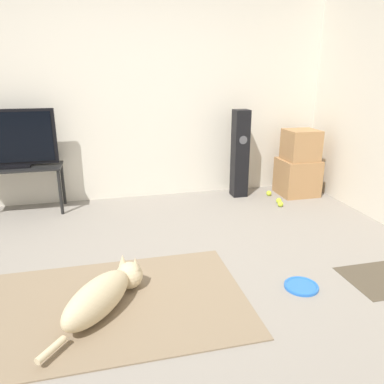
{
  "coord_description": "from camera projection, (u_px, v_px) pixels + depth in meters",
  "views": [
    {
      "loc": [
        -0.23,
        -2.5,
        1.53
      ],
      "look_at": [
        0.55,
        0.73,
        0.45
      ],
      "focal_mm": 35.0,
      "sensor_mm": 36.0,
      "label": 1
    }
  ],
  "objects": [
    {
      "name": "tennis_ball_near_speaker",
      "position": [
        280.0,
        204.0,
        4.41
      ],
      "size": [
        0.07,
        0.07,
        0.07
      ],
      "color": "#C6E033",
      "rests_on": "ground_plane"
    },
    {
      "name": "tennis_ball_by_boxes",
      "position": [
        269.0,
        193.0,
        4.8
      ],
      "size": [
        0.07,
        0.07,
        0.07
      ],
      "color": "#C6E033",
      "rests_on": "ground_plane"
    },
    {
      "name": "wall_back",
      "position": [
        119.0,
        94.0,
        4.38
      ],
      "size": [
        8.0,
        0.06,
        2.55
      ],
      "color": "silver",
      "rests_on": "ground_plane"
    },
    {
      "name": "area_rug",
      "position": [
        114.0,
        304.0,
        2.57
      ],
      "size": [
        1.82,
        1.19,
        0.01
      ],
      "color": "#847056",
      "rests_on": "ground_plane"
    },
    {
      "name": "frisbee",
      "position": [
        301.0,
        286.0,
        2.76
      ],
      "size": [
        0.25,
        0.25,
        0.03
      ],
      "color": "blue",
      "rests_on": "ground_plane"
    },
    {
      "name": "tv",
      "position": [
        12.0,
        139.0,
        4.01
      ],
      "size": [
        0.91,
        0.2,
        0.62
      ],
      "color": "black",
      "rests_on": "tv_stand"
    },
    {
      "name": "floor_speaker",
      "position": [
        240.0,
        154.0,
        4.66
      ],
      "size": [
        0.18,
        0.19,
        1.09
      ],
      "color": "black",
      "rests_on": "ground_plane"
    },
    {
      "name": "tv_stand",
      "position": [
        17.0,
        174.0,
        4.12
      ],
      "size": [
        0.96,
        0.41,
        0.52
      ],
      "color": "black",
      "rests_on": "ground_plane"
    },
    {
      "name": "ground_plane",
      "position": [
        144.0,
        282.0,
        2.83
      ],
      "size": [
        12.0,
        12.0,
        0.0
      ],
      "primitive_type": "plane",
      "color": "gray"
    },
    {
      "name": "cardboard_box_upper",
      "position": [
        301.0,
        145.0,
        4.66
      ],
      "size": [
        0.39,
        0.37,
        0.38
      ],
      "color": "#A87A4C",
      "rests_on": "cardboard_box_lower"
    },
    {
      "name": "tennis_ball_loose_on_carpet",
      "position": [
        279.0,
        201.0,
        4.52
      ],
      "size": [
        0.07,
        0.07,
        0.07
      ],
      "color": "#C6E033",
      "rests_on": "ground_plane"
    },
    {
      "name": "dog",
      "position": [
        104.0,
        294.0,
        2.45
      ],
      "size": [
        0.65,
        0.81,
        0.26
      ],
      "color": "beige",
      "rests_on": "area_rug"
    },
    {
      "name": "cardboard_box_lower",
      "position": [
        297.0,
        177.0,
        4.81
      ],
      "size": [
        0.47,
        0.44,
        0.46
      ],
      "color": "#A87A4C",
      "rests_on": "ground_plane"
    }
  ]
}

